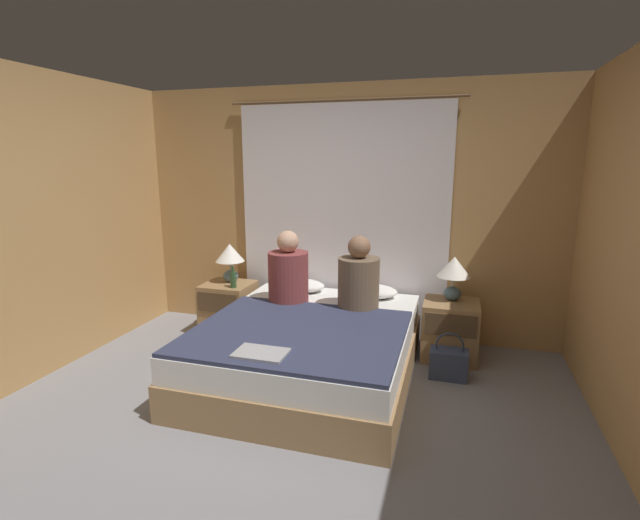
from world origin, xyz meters
TOP-DOWN VIEW (x-y plane):
  - ground_plane at (0.00, 0.00)m, footprint 16.00×16.00m
  - wall_back at (0.00, 2.11)m, footprint 4.38×0.06m
  - curtain_panel at (0.00, 2.05)m, footprint 2.32×0.03m
  - bed at (0.00, 0.98)m, footprint 1.65×2.03m
  - nightstand_left at (-1.11, 1.69)m, footprint 0.49×0.46m
  - nightstand_right at (1.11, 1.69)m, footprint 0.49×0.46m
  - lamp_left at (-1.11, 1.77)m, footprint 0.30×0.30m
  - lamp_right at (1.11, 1.77)m, footprint 0.30×0.30m
  - pillow_left at (-0.36, 1.79)m, footprint 0.50×0.33m
  - pillow_right at (0.36, 1.79)m, footprint 0.50×0.33m
  - blanket_on_bed at (0.00, 0.69)m, footprint 1.59×1.38m
  - person_left_in_bed at (-0.34, 1.41)m, footprint 0.37×0.37m
  - person_right_in_bed at (0.32, 1.41)m, footprint 0.36×0.36m
  - beer_bottle_on_left_stand at (-0.99, 1.57)m, footprint 0.06×0.06m
  - laptop_on_bed at (-0.09, 0.20)m, footprint 0.35×0.23m
  - handbag_on_floor at (1.12, 1.27)m, footprint 0.31×0.19m

SIDE VIEW (x-z plane):
  - ground_plane at x=0.00m, z-range 0.00..0.00m
  - handbag_on_floor at x=1.12m, z-range -0.07..0.33m
  - bed at x=0.00m, z-range 0.00..0.48m
  - nightstand_left at x=-1.11m, z-range 0.00..0.53m
  - nightstand_right at x=1.11m, z-range 0.00..0.53m
  - blanket_on_bed at x=0.00m, z-range 0.48..0.51m
  - laptop_on_bed at x=-0.09m, z-range 0.51..0.53m
  - pillow_left at x=-0.36m, z-range 0.48..0.60m
  - pillow_right at x=0.36m, z-range 0.48..0.60m
  - beer_bottle_on_left_stand at x=-0.99m, z-range 0.51..0.73m
  - person_right_in_bed at x=0.32m, z-range 0.42..1.08m
  - person_left_in_bed at x=-0.34m, z-range 0.42..1.09m
  - lamp_left at x=-1.11m, z-range 0.60..1.00m
  - lamp_right at x=1.11m, z-range 0.60..1.00m
  - curtain_panel at x=0.00m, z-range 0.00..2.34m
  - wall_back at x=0.00m, z-range 0.00..2.50m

